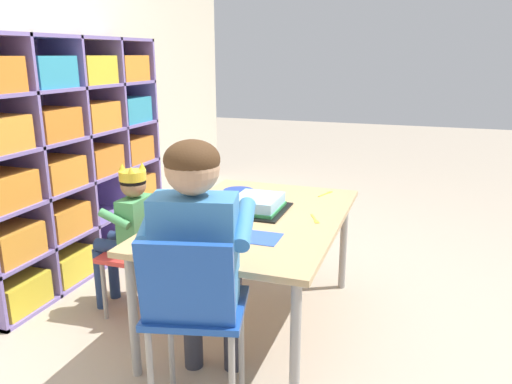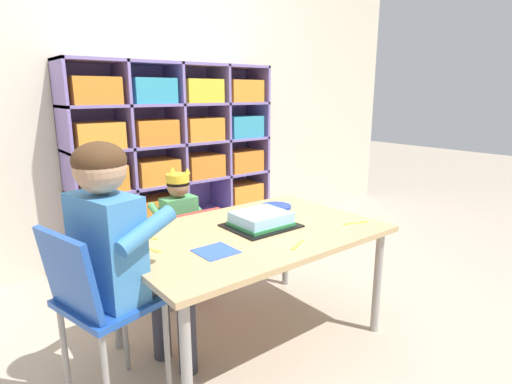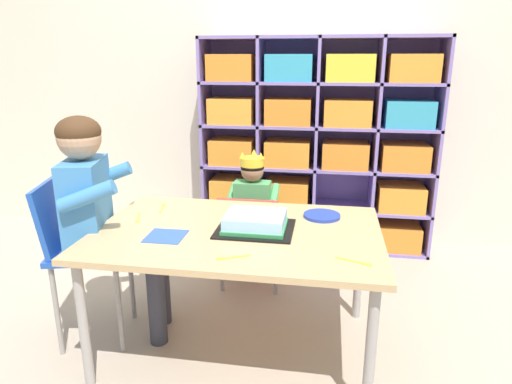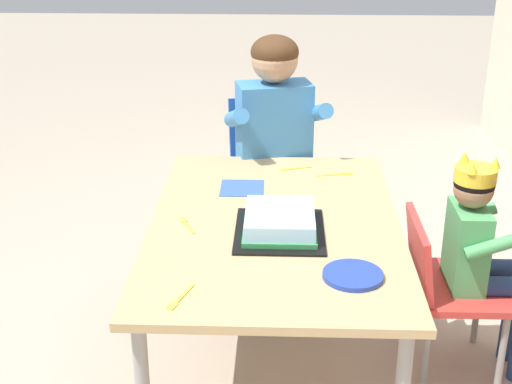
% 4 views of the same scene
% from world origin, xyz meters
% --- Properties ---
extents(ground, '(16.00, 16.00, 0.00)m').
position_xyz_m(ground, '(0.00, 0.00, 0.00)').
color(ground, tan).
extents(storage_cubby_shelf, '(1.60, 0.33, 1.47)m').
position_xyz_m(storage_cubby_shelf, '(0.29, 1.31, 0.73)').
color(storage_cubby_shelf, '#7F6BB2').
rests_on(storage_cubby_shelf, ground).
extents(activity_table, '(1.26, 0.83, 0.60)m').
position_xyz_m(activity_table, '(0.00, 0.00, 0.55)').
color(activity_table, tan).
rests_on(activity_table, ground).
extents(classroom_chair_blue, '(0.38, 0.34, 0.58)m').
position_xyz_m(classroom_chair_blue, '(-0.04, 0.59, 0.36)').
color(classroom_chair_blue, red).
rests_on(classroom_chair_blue, ground).
extents(child_with_crown, '(0.30, 0.31, 0.82)m').
position_xyz_m(child_with_crown, '(-0.04, 0.70, 0.51)').
color(child_with_crown, '#4C9E5B').
rests_on(child_with_crown, ground).
extents(classroom_chair_adult_side, '(0.43, 0.42, 0.78)m').
position_xyz_m(classroom_chair_adult_side, '(-0.76, -0.03, 0.49)').
color(classroom_chair_adult_side, '#1E4CA8').
rests_on(classroom_chair_adult_side, ground).
extents(adult_helper_seated, '(0.47, 0.45, 1.08)m').
position_xyz_m(adult_helper_seated, '(-0.64, 0.00, 0.68)').
color(adult_helper_seated, '#3D7FBC').
rests_on(adult_helper_seated, ground).
extents(birthday_cake_on_tray, '(0.34, 0.29, 0.07)m').
position_xyz_m(birthday_cake_on_tray, '(0.08, 0.02, 0.63)').
color(birthday_cake_on_tray, black).
rests_on(birthday_cake_on_tray, activity_table).
extents(paper_plate_stack, '(0.17, 0.17, 0.01)m').
position_xyz_m(paper_plate_stack, '(0.37, 0.23, 0.60)').
color(paper_plate_stack, '#233DA3').
rests_on(paper_plate_stack, activity_table).
extents(paper_napkin_square, '(0.16, 0.16, 0.00)m').
position_xyz_m(paper_napkin_square, '(-0.28, -0.12, 0.60)').
color(paper_napkin_square, '#3356B7').
rests_on(paper_napkin_square, activity_table).
extents(fork_scattered_mid_table, '(0.12, 0.07, 0.00)m').
position_xyz_m(fork_scattered_mid_table, '(0.04, -0.29, 0.60)').
color(fork_scattered_mid_table, yellow).
rests_on(fork_scattered_mid_table, activity_table).
extents(fork_beside_plate_stack, '(0.04, 0.14, 0.00)m').
position_xyz_m(fork_beside_plate_stack, '(-0.44, 0.24, 0.60)').
color(fork_beside_plate_stack, yellow).
rests_on(fork_beside_plate_stack, activity_table).
extents(fork_near_cake_tray, '(0.06, 0.13, 0.00)m').
position_xyz_m(fork_near_cake_tray, '(-0.49, 0.07, 0.60)').
color(fork_near_cake_tray, yellow).
rests_on(fork_near_cake_tray, activity_table).
extents(fork_by_napkin, '(0.13, 0.06, 0.00)m').
position_xyz_m(fork_by_napkin, '(0.50, -0.25, 0.60)').
color(fork_by_napkin, yellow).
rests_on(fork_by_napkin, activity_table).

